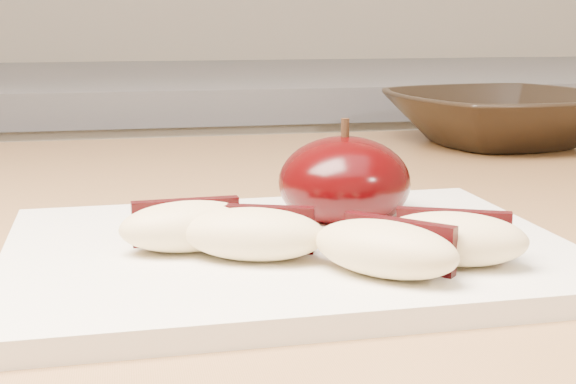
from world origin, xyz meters
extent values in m
cube|color=silver|center=(0.00, 1.20, 0.45)|extent=(2.40, 0.60, 0.90)
cube|color=slate|center=(0.00, 1.20, 0.92)|extent=(2.40, 0.62, 0.04)
cube|color=olive|center=(0.00, 0.50, 0.88)|extent=(1.64, 0.64, 0.04)
cube|color=silver|center=(0.01, 0.38, 0.91)|extent=(0.27, 0.20, 0.01)
ellipsoid|color=black|center=(0.05, 0.43, 0.93)|extent=(0.09, 0.09, 0.05)
cylinder|color=black|center=(0.05, 0.43, 0.96)|extent=(0.00, 0.00, 0.01)
ellipsoid|color=beige|center=(-0.04, 0.38, 0.92)|extent=(0.07, 0.04, 0.02)
cube|color=black|center=(-0.04, 0.39, 0.92)|extent=(0.05, 0.01, 0.02)
ellipsoid|color=beige|center=(-0.02, 0.36, 0.92)|extent=(0.07, 0.05, 0.02)
cube|color=black|center=(-0.01, 0.37, 0.92)|extent=(0.05, 0.02, 0.02)
ellipsoid|color=beige|center=(0.03, 0.32, 0.92)|extent=(0.07, 0.07, 0.02)
cube|color=black|center=(0.04, 0.33, 0.92)|extent=(0.04, 0.04, 0.02)
ellipsoid|color=beige|center=(0.07, 0.33, 0.92)|extent=(0.07, 0.06, 0.02)
cube|color=black|center=(0.07, 0.35, 0.92)|extent=(0.05, 0.03, 0.02)
imported|color=black|center=(0.28, 0.71, 0.92)|extent=(0.23, 0.23, 0.05)
camera|label=1|loc=(-0.07, 0.01, 1.02)|focal=50.00mm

